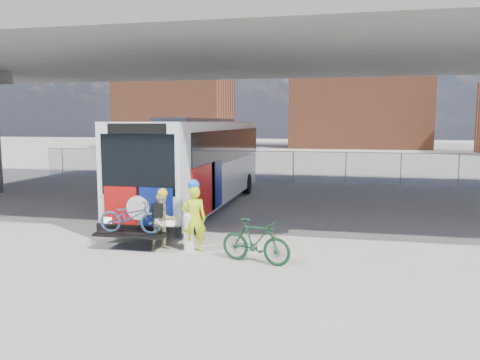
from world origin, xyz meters
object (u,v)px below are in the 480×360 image
(bollard, at_px, (189,230))
(cyclist_tan, at_px, (163,221))
(bus, at_px, (199,157))
(bike_parked, at_px, (256,241))
(cyclist_hivis, at_px, (194,217))

(bollard, height_order, cyclist_tan, cyclist_tan)
(bus, distance_m, bike_parked, 8.06)
(cyclist_hivis, bearing_deg, bus, -93.63)
(cyclist_hivis, xyz_separation_m, bike_parked, (1.85, -0.72, -0.40))
(cyclist_tan, bearing_deg, bike_parked, -57.55)
(bus, bearing_deg, bike_parked, -62.91)
(bus, xyz_separation_m, bike_parked, (3.60, -7.04, -1.54))
(bollard, distance_m, cyclist_hivis, 0.40)
(bollard, height_order, bike_parked, bike_parked)
(bus, relative_size, cyclist_hivis, 6.44)
(cyclist_hivis, distance_m, cyclist_tan, 0.90)
(cyclist_hivis, distance_m, bike_parked, 2.03)
(bus, distance_m, cyclist_hivis, 6.66)
(cyclist_hivis, bearing_deg, bike_parked, 139.46)
(bollard, xyz_separation_m, cyclist_tan, (-0.73, -0.05, 0.23))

